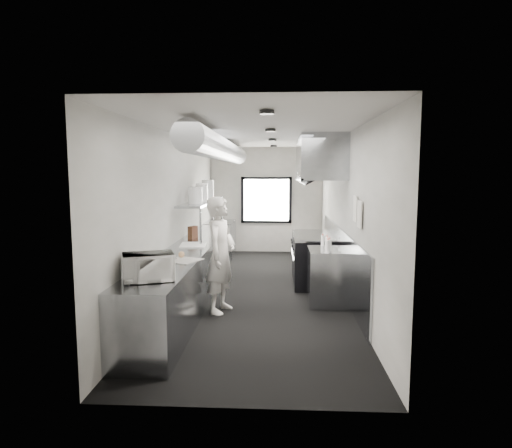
# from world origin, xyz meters

# --- Properties ---
(floor) EXTENTS (3.00, 8.00, 0.01)m
(floor) POSITION_xyz_m (0.00, 0.00, 0.00)
(floor) COLOR black
(floor) RESTS_ON ground
(ceiling) EXTENTS (3.00, 8.00, 0.01)m
(ceiling) POSITION_xyz_m (0.00, 0.00, 2.80)
(ceiling) COLOR #BCB8B3
(ceiling) RESTS_ON wall_back
(wall_back) EXTENTS (3.00, 0.02, 2.80)m
(wall_back) POSITION_xyz_m (0.00, 4.00, 1.40)
(wall_back) COLOR beige
(wall_back) RESTS_ON floor
(wall_front) EXTENTS (3.00, 0.02, 2.80)m
(wall_front) POSITION_xyz_m (0.00, -4.00, 1.40)
(wall_front) COLOR beige
(wall_front) RESTS_ON floor
(wall_left) EXTENTS (0.02, 8.00, 2.80)m
(wall_left) POSITION_xyz_m (-1.50, 0.00, 1.40)
(wall_left) COLOR beige
(wall_left) RESTS_ON floor
(wall_right) EXTENTS (0.02, 8.00, 2.80)m
(wall_right) POSITION_xyz_m (1.50, 0.00, 1.40)
(wall_right) COLOR beige
(wall_right) RESTS_ON floor
(wall_cladding) EXTENTS (0.03, 5.50, 1.10)m
(wall_cladding) POSITION_xyz_m (1.48, 0.30, 0.55)
(wall_cladding) COLOR gray
(wall_cladding) RESTS_ON wall_right
(hvac_duct) EXTENTS (0.40, 6.40, 0.40)m
(hvac_duct) POSITION_xyz_m (-0.70, 0.40, 2.55)
(hvac_duct) COLOR #979A9F
(hvac_duct) RESTS_ON ceiling
(service_window) EXTENTS (1.36, 0.05, 1.25)m
(service_window) POSITION_xyz_m (0.00, 3.96, 1.40)
(service_window) COLOR white
(service_window) RESTS_ON wall_back
(exhaust_hood) EXTENTS (0.81, 2.20, 0.88)m
(exhaust_hood) POSITION_xyz_m (1.10, 0.70, 2.39)
(exhaust_hood) COLOR gray
(exhaust_hood) RESTS_ON ceiling
(prep_counter) EXTENTS (0.70, 6.00, 0.90)m
(prep_counter) POSITION_xyz_m (-1.15, -0.50, 0.45)
(prep_counter) COLOR gray
(prep_counter) RESTS_ON floor
(pass_shelf) EXTENTS (0.45, 3.00, 0.68)m
(pass_shelf) POSITION_xyz_m (-1.19, 1.00, 1.54)
(pass_shelf) COLOR gray
(pass_shelf) RESTS_ON prep_counter
(range) EXTENTS (0.88, 1.60, 0.94)m
(range) POSITION_xyz_m (1.04, 0.70, 0.47)
(range) COLOR black
(range) RESTS_ON floor
(bottle_station) EXTENTS (0.65, 0.80, 0.90)m
(bottle_station) POSITION_xyz_m (1.15, -0.70, 0.45)
(bottle_station) COLOR gray
(bottle_station) RESTS_ON floor
(far_work_table) EXTENTS (0.70, 1.20, 0.90)m
(far_work_table) POSITION_xyz_m (-1.15, 3.20, 0.45)
(far_work_table) COLOR gray
(far_work_table) RESTS_ON floor
(notice_sheet_a) EXTENTS (0.02, 0.28, 0.38)m
(notice_sheet_a) POSITION_xyz_m (1.47, -1.20, 1.60)
(notice_sheet_a) COLOR white
(notice_sheet_a) RESTS_ON wall_right
(notice_sheet_b) EXTENTS (0.02, 0.28, 0.38)m
(notice_sheet_b) POSITION_xyz_m (1.47, -1.55, 1.55)
(notice_sheet_b) COLOR white
(notice_sheet_b) RESTS_ON wall_right
(line_cook) EXTENTS (0.59, 0.74, 1.77)m
(line_cook) POSITION_xyz_m (-0.55, -1.20, 0.89)
(line_cook) COLOR silver
(line_cook) RESTS_ON floor
(microwave) EXTENTS (0.63, 0.56, 0.32)m
(microwave) POSITION_xyz_m (-1.16, -2.88, 1.06)
(microwave) COLOR white
(microwave) RESTS_ON prep_counter
(deli_tub_a) EXTENTS (0.16, 0.16, 0.09)m
(deli_tub_a) POSITION_xyz_m (-1.32, -2.47, 0.95)
(deli_tub_a) COLOR beige
(deli_tub_a) RESTS_ON prep_counter
(deli_tub_b) EXTENTS (0.17, 0.17, 0.09)m
(deli_tub_b) POSITION_xyz_m (-1.31, -2.51, 0.95)
(deli_tub_b) COLOR beige
(deli_tub_b) RESTS_ON prep_counter
(newspaper) EXTENTS (0.49, 0.53, 0.01)m
(newspaper) POSITION_xyz_m (-0.97, -1.76, 0.91)
(newspaper) COLOR beige
(newspaper) RESTS_ON prep_counter
(small_plate) EXTENTS (0.21, 0.21, 0.01)m
(small_plate) POSITION_xyz_m (-1.07, -1.59, 0.91)
(small_plate) COLOR white
(small_plate) RESTS_ON prep_counter
(pastry) EXTENTS (0.09, 0.09, 0.09)m
(pastry) POSITION_xyz_m (-1.07, -1.59, 0.96)
(pastry) COLOR #E1AB76
(pastry) RESTS_ON small_plate
(cutting_board) EXTENTS (0.49, 0.61, 0.02)m
(cutting_board) POSITION_xyz_m (-1.12, -0.45, 0.91)
(cutting_board) COLOR white
(cutting_board) RESTS_ON prep_counter
(knife_block) EXTENTS (0.17, 0.23, 0.23)m
(knife_block) POSITION_xyz_m (-1.28, 0.35, 1.02)
(knife_block) COLOR #552E1E
(knife_block) RESTS_ON prep_counter
(plate_stack_a) EXTENTS (0.34, 0.34, 0.30)m
(plate_stack_a) POSITION_xyz_m (-1.20, 0.21, 1.72)
(plate_stack_a) COLOR white
(plate_stack_a) RESTS_ON pass_shelf
(plate_stack_b) EXTENTS (0.31, 0.31, 0.31)m
(plate_stack_b) POSITION_xyz_m (-1.18, 0.79, 1.73)
(plate_stack_b) COLOR white
(plate_stack_b) RESTS_ON pass_shelf
(plate_stack_c) EXTENTS (0.29, 0.29, 0.35)m
(plate_stack_c) POSITION_xyz_m (-1.23, 1.11, 1.74)
(plate_stack_c) COLOR white
(plate_stack_c) RESTS_ON pass_shelf
(plate_stack_d) EXTENTS (0.31, 0.31, 0.41)m
(plate_stack_d) POSITION_xyz_m (-1.22, 1.77, 1.77)
(plate_stack_d) COLOR white
(plate_stack_d) RESTS_ON pass_shelf
(squeeze_bottle_a) EXTENTS (0.07, 0.07, 0.20)m
(squeeze_bottle_a) POSITION_xyz_m (1.10, -1.01, 1.00)
(squeeze_bottle_a) COLOR white
(squeeze_bottle_a) RESTS_ON bottle_station
(squeeze_bottle_b) EXTENTS (0.08, 0.08, 0.19)m
(squeeze_bottle_b) POSITION_xyz_m (1.14, -0.85, 0.99)
(squeeze_bottle_b) COLOR white
(squeeze_bottle_b) RESTS_ON bottle_station
(squeeze_bottle_c) EXTENTS (0.08, 0.08, 0.20)m
(squeeze_bottle_c) POSITION_xyz_m (1.12, -0.73, 1.00)
(squeeze_bottle_c) COLOR white
(squeeze_bottle_c) RESTS_ON bottle_station
(squeeze_bottle_d) EXTENTS (0.08, 0.08, 0.18)m
(squeeze_bottle_d) POSITION_xyz_m (1.14, -0.52, 0.99)
(squeeze_bottle_d) COLOR white
(squeeze_bottle_d) RESTS_ON bottle_station
(squeeze_bottle_e) EXTENTS (0.06, 0.06, 0.18)m
(squeeze_bottle_e) POSITION_xyz_m (1.08, -0.37, 0.99)
(squeeze_bottle_e) COLOR white
(squeeze_bottle_e) RESTS_ON bottle_station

